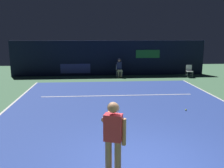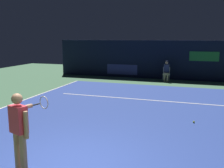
% 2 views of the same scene
% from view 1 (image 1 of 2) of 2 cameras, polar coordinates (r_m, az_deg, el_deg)
% --- Properties ---
extents(ground_plane, '(29.02, 29.02, 0.00)m').
position_cam_1_polar(ground_plane, '(10.33, 2.38, -5.54)').
color(ground_plane, '#4C7A56').
extents(court_surface, '(9.73, 11.37, 0.01)m').
position_cam_1_polar(court_surface, '(10.33, 2.39, -5.51)').
color(court_surface, '#2D479E').
rests_on(court_surface, ground).
extents(line_sideline_right, '(0.10, 11.37, 0.01)m').
position_cam_1_polar(line_sideline_right, '(10.88, -23.82, -5.57)').
color(line_sideline_right, white).
rests_on(line_sideline_right, court_surface).
extents(line_service, '(7.59, 0.10, 0.01)m').
position_cam_1_polar(line_service, '(12.23, 1.29, -2.73)').
color(line_service, white).
rests_on(line_service, court_surface).
extents(back_wall, '(14.45, 0.33, 2.60)m').
position_cam_1_polar(back_wall, '(18.25, -0.67, 6.13)').
color(back_wall, black).
rests_on(back_wall, ground).
extents(tennis_player, '(0.50, 1.04, 1.73)m').
position_cam_1_polar(tennis_player, '(5.08, 0.32, -12.30)').
color(tennis_player, tan).
rests_on(tennis_player, ground).
extents(line_judge_on_chair, '(0.47, 0.55, 1.32)m').
position_cam_1_polar(line_judge_on_chair, '(17.42, 1.74, 3.84)').
color(line_judge_on_chair, white).
rests_on(line_judge_on_chair, ground).
extents(courtside_chair_near, '(0.47, 0.45, 0.88)m').
position_cam_1_polar(courtside_chair_near, '(18.31, 17.73, 3.09)').
color(courtside_chair_near, white).
rests_on(courtside_chair_near, ground).
extents(tennis_ball, '(0.07, 0.07, 0.07)m').
position_cam_1_polar(tennis_ball, '(10.30, 17.03, -5.83)').
color(tennis_ball, '#CCE033').
rests_on(tennis_ball, court_surface).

